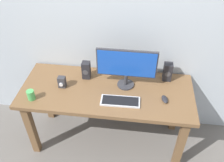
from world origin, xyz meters
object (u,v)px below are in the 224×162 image
Objects in this scene: monitor at (127,66)px; keyboard_primary at (120,101)px; mouse at (165,99)px; desk at (107,98)px; speaker_right at (168,72)px; coffee_mug at (31,95)px; audio_controller at (62,82)px; speaker_left at (86,70)px.

monitor is 1.56× the size of keyboard_primary.
keyboard_primary is 3.51× the size of mouse.
desk is 8.64× the size of speaker_right.
coffee_mug is at bearing -175.58° from keyboard_primary.
audio_controller is (-0.45, -0.01, 0.17)m from desk.
keyboard_primary is 3.70× the size of coffee_mug.
coffee_mug is (-0.24, -0.21, -0.01)m from audio_controller.
speaker_left reaches higher than audio_controller.
mouse is at bearing -25.26° from monitor.
speaker_left is (-0.83, -0.07, -0.00)m from speaker_right.
mouse is 0.84m from speaker_left.
mouse is at bearing 10.10° from keyboard_primary.
speaker_right reaches higher than speaker_left.
desk is 4.60× the size of keyboard_primary.
audio_controller is (-0.21, -0.18, -0.03)m from speaker_left.
desk is at bearing 17.51° from coffee_mug.
monitor is at bearing 83.41° from keyboard_primary.
coffee_mug reaches higher than mouse.
coffee_mug is at bearing 171.50° from mouse.
speaker_left is (-0.24, 0.17, 0.21)m from desk.
desk is 14.34× the size of audio_controller.
desk is 0.59m from mouse.
speaker_left is at bearing 40.11° from audio_controller.
mouse is at bearing -17.17° from speaker_left.
speaker_right reaches higher than mouse.
coffee_mug reaches higher than desk.
desk is at bearing -35.76° from speaker_left.
monitor is 5.77× the size of coffee_mug.
audio_controller is at bearing -166.51° from speaker_right.
speaker_right is at bearing 4.96° from speaker_left.
speaker_left reaches higher than desk.
keyboard_primary is at bearing -39.69° from speaker_left.
monitor is at bearing 139.92° from mouse.
audio_controller is (-1.01, 0.07, 0.04)m from mouse.
desk is at bearing 157.32° from mouse.
desk is 2.95× the size of monitor.
coffee_mug is at bearing -159.77° from monitor.
speaker_right is at bearing 13.49° from audio_controller.
mouse is (0.39, -0.18, -0.22)m from monitor.
mouse is at bearing 6.31° from coffee_mug.
monitor is at bearing 20.23° from coffee_mug.
speaker_left is at bearing 40.51° from coffee_mug.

